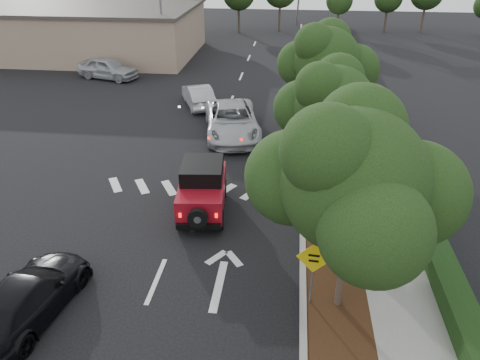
% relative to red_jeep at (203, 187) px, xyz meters
% --- Properties ---
extents(ground, '(120.00, 120.00, 0.00)m').
position_rel_red_jeep_xyz_m(ground, '(-0.69, -4.49, -1.00)').
color(ground, black).
rests_on(ground, ground).
extents(curb, '(0.20, 70.00, 0.15)m').
position_rel_red_jeep_xyz_m(curb, '(3.91, 7.51, -0.92)').
color(curb, '#9E9B93').
rests_on(curb, ground).
extents(planting_strip, '(1.80, 70.00, 0.12)m').
position_rel_red_jeep_xyz_m(planting_strip, '(4.91, 7.51, -0.94)').
color(planting_strip, black).
rests_on(planting_strip, ground).
extents(sidewalk, '(2.00, 70.00, 0.12)m').
position_rel_red_jeep_xyz_m(sidewalk, '(6.81, 7.51, -0.94)').
color(sidewalk, gray).
rests_on(sidewalk, ground).
extents(hedge, '(0.80, 70.00, 0.80)m').
position_rel_red_jeep_xyz_m(hedge, '(8.21, 7.51, -0.60)').
color(hedge, black).
rests_on(hedge, ground).
extents(commercial_building, '(22.00, 12.00, 4.00)m').
position_rel_red_jeep_xyz_m(commercial_building, '(-16.69, 25.51, 1.00)').
color(commercial_building, gray).
rests_on(commercial_building, ground).
extents(transmission_tower, '(7.00, 4.00, 28.00)m').
position_rel_red_jeep_xyz_m(transmission_tower, '(5.31, 43.51, -1.00)').
color(transmission_tower, slate).
rests_on(transmission_tower, ground).
extents(street_tree_near, '(3.80, 3.80, 5.92)m').
position_rel_red_jeep_xyz_m(street_tree_near, '(4.91, -4.99, -1.00)').
color(street_tree_near, black).
rests_on(street_tree_near, ground).
extents(street_tree_mid, '(3.20, 3.20, 5.32)m').
position_rel_red_jeep_xyz_m(street_tree_mid, '(4.91, 2.01, -1.00)').
color(street_tree_mid, black).
rests_on(street_tree_mid, ground).
extents(street_tree_far, '(3.40, 3.40, 5.62)m').
position_rel_red_jeep_xyz_m(street_tree_far, '(4.91, 8.51, -1.00)').
color(street_tree_far, black).
rests_on(street_tree_far, ground).
extents(light_pole_a, '(2.00, 0.22, 9.00)m').
position_rel_red_jeep_xyz_m(light_pole_a, '(-7.19, 21.51, -1.00)').
color(light_pole_a, slate).
rests_on(light_pole_a, ground).
extents(light_pole_b, '(2.00, 0.22, 9.00)m').
position_rel_red_jeep_xyz_m(light_pole_b, '(-8.19, 33.51, -1.00)').
color(light_pole_b, slate).
rests_on(light_pole_b, ground).
extents(red_jeep, '(2.03, 3.94, 1.96)m').
position_rel_red_jeep_xyz_m(red_jeep, '(0.00, 0.00, 0.00)').
color(red_jeep, black).
rests_on(red_jeep, ground).
extents(silver_suv_ahead, '(3.86, 6.35, 1.65)m').
position_rel_red_jeep_xyz_m(silver_suv_ahead, '(0.13, 7.76, -0.17)').
color(silver_suv_ahead, '#B1B4B9').
rests_on(silver_suv_ahead, ground).
extents(black_suv_oncoming, '(2.43, 4.78, 1.33)m').
position_rel_red_jeep_xyz_m(black_suv_oncoming, '(-3.84, -6.33, -0.33)').
color(black_suv_oncoming, black).
rests_on(black_suv_oncoming, ground).
extents(silver_sedan_oncoming, '(2.93, 4.37, 1.36)m').
position_rel_red_jeep_xyz_m(silver_sedan_oncoming, '(-2.61, 12.33, -0.31)').
color(silver_sedan_oncoming, '#A9ABB0').
rests_on(silver_sedan_oncoming, ground).
extents(parked_suv, '(4.96, 3.06, 1.58)m').
position_rel_red_jeep_xyz_m(parked_suv, '(-10.53, 17.77, -0.21)').
color(parked_suv, '#A6A8AE').
rests_on(parked_suv, ground).
extents(speed_hump_sign, '(0.99, 0.11, 2.11)m').
position_rel_red_jeep_xyz_m(speed_hump_sign, '(4.11, -5.03, 0.47)').
color(speed_hump_sign, slate).
rests_on(speed_hump_sign, ground).
extents(terracotta_planter, '(0.77, 0.77, 1.34)m').
position_rel_red_jeep_xyz_m(terracotta_planter, '(6.13, -3.23, -0.09)').
color(terracotta_planter, brown).
rests_on(terracotta_planter, ground).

